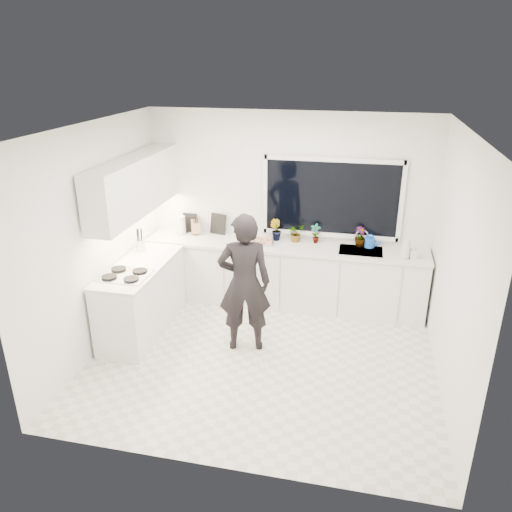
# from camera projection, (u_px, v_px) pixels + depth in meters

# --- Properties ---
(floor) EXTENTS (4.00, 3.50, 0.02)m
(floor) POSITION_uv_depth(u_px,v_px,m) (262.00, 359.00, 5.98)
(floor) COLOR beige
(floor) RESTS_ON ground
(wall_back) EXTENTS (4.00, 0.02, 2.70)m
(wall_back) POSITION_uv_depth(u_px,v_px,m) (288.00, 209.00, 7.06)
(wall_back) COLOR white
(wall_back) RESTS_ON ground
(wall_left) EXTENTS (0.02, 3.50, 2.70)m
(wall_left) POSITION_uv_depth(u_px,v_px,m) (96.00, 240.00, 5.87)
(wall_left) COLOR white
(wall_left) RESTS_ON ground
(wall_right) EXTENTS (0.02, 3.50, 2.70)m
(wall_right) POSITION_uv_depth(u_px,v_px,m) (456.00, 270.00, 5.07)
(wall_right) COLOR white
(wall_right) RESTS_ON ground
(ceiling) EXTENTS (4.00, 3.50, 0.02)m
(ceiling) POSITION_uv_depth(u_px,v_px,m) (264.00, 127.00, 4.96)
(ceiling) COLOR white
(ceiling) RESTS_ON wall_back
(window) EXTENTS (1.80, 0.02, 1.00)m
(window) POSITION_uv_depth(u_px,v_px,m) (332.00, 198.00, 6.83)
(window) COLOR black
(window) RESTS_ON wall_back
(base_cabinets_back) EXTENTS (3.92, 0.58, 0.88)m
(base_cabinets_back) POSITION_uv_depth(u_px,v_px,m) (283.00, 276.00, 7.12)
(base_cabinets_back) COLOR white
(base_cabinets_back) RESTS_ON floor
(base_cabinets_left) EXTENTS (0.58, 1.60, 0.88)m
(base_cabinets_left) POSITION_uv_depth(u_px,v_px,m) (142.00, 299.00, 6.46)
(base_cabinets_left) COLOR white
(base_cabinets_left) RESTS_ON floor
(countertop_back) EXTENTS (3.94, 0.62, 0.04)m
(countertop_back) POSITION_uv_depth(u_px,v_px,m) (284.00, 246.00, 6.94)
(countertop_back) COLOR silver
(countertop_back) RESTS_ON base_cabinets_back
(countertop_left) EXTENTS (0.62, 1.60, 0.04)m
(countertop_left) POSITION_uv_depth(u_px,v_px,m) (139.00, 266.00, 6.29)
(countertop_left) COLOR silver
(countertop_left) RESTS_ON base_cabinets_left
(upper_cabinets) EXTENTS (0.34, 2.10, 0.70)m
(upper_cabinets) POSITION_uv_depth(u_px,v_px,m) (136.00, 185.00, 6.27)
(upper_cabinets) COLOR white
(upper_cabinets) RESTS_ON wall_left
(sink) EXTENTS (0.58, 0.42, 0.14)m
(sink) POSITION_uv_depth(u_px,v_px,m) (360.00, 254.00, 6.75)
(sink) COLOR silver
(sink) RESTS_ON countertop_back
(faucet) EXTENTS (0.03, 0.03, 0.22)m
(faucet) POSITION_uv_depth(u_px,v_px,m) (362.00, 238.00, 6.87)
(faucet) COLOR silver
(faucet) RESTS_ON countertop_back
(stovetop) EXTENTS (0.56, 0.48, 0.03)m
(stovetop) POSITION_uv_depth(u_px,v_px,m) (125.00, 275.00, 5.97)
(stovetop) COLOR black
(stovetop) RESTS_ON countertop_left
(person) EXTENTS (0.71, 0.55, 1.73)m
(person) POSITION_uv_depth(u_px,v_px,m) (244.00, 283.00, 5.90)
(person) COLOR black
(person) RESTS_ON floor
(pizza_tray) EXTENTS (0.54, 0.45, 0.03)m
(pizza_tray) POSITION_uv_depth(u_px,v_px,m) (256.00, 242.00, 6.99)
(pizza_tray) COLOR silver
(pizza_tray) RESTS_ON countertop_back
(pizza) EXTENTS (0.49, 0.40, 0.01)m
(pizza) POSITION_uv_depth(u_px,v_px,m) (256.00, 241.00, 6.98)
(pizza) COLOR red
(pizza) RESTS_ON pizza_tray
(watering_can) EXTENTS (0.16, 0.16, 0.13)m
(watering_can) POSITION_uv_depth(u_px,v_px,m) (370.00, 243.00, 6.83)
(watering_can) COLOR blue
(watering_can) RESTS_ON countertop_back
(paper_towel_roll) EXTENTS (0.15, 0.15, 0.26)m
(paper_towel_roll) POSITION_uv_depth(u_px,v_px,m) (182.00, 226.00, 7.29)
(paper_towel_roll) COLOR silver
(paper_towel_roll) RESTS_ON countertop_back
(knife_block) EXTENTS (0.16, 0.14, 0.22)m
(knife_block) POSITION_uv_depth(u_px,v_px,m) (196.00, 227.00, 7.30)
(knife_block) COLOR olive
(knife_block) RESTS_ON countertop_back
(utensil_crock) EXTENTS (0.17, 0.17, 0.16)m
(utensil_crock) POSITION_uv_depth(u_px,v_px,m) (140.00, 245.00, 6.70)
(utensil_crock) COLOR silver
(utensil_crock) RESTS_ON countertop_left
(picture_frame_large) EXTENTS (0.22, 0.03, 0.28)m
(picture_frame_large) POSITION_uv_depth(u_px,v_px,m) (190.00, 222.00, 7.40)
(picture_frame_large) COLOR black
(picture_frame_large) RESTS_ON countertop_back
(picture_frame_small) EXTENTS (0.25, 0.09, 0.30)m
(picture_frame_small) POSITION_uv_depth(u_px,v_px,m) (218.00, 224.00, 7.31)
(picture_frame_small) COLOR black
(picture_frame_small) RESTS_ON countertop_back
(herb_plants) EXTENTS (1.39, 0.30, 0.30)m
(herb_plants) POSITION_uv_depth(u_px,v_px,m) (308.00, 233.00, 6.97)
(herb_plants) COLOR #26662D
(herb_plants) RESTS_ON countertop_back
(soap_bottles) EXTENTS (0.20, 0.12, 0.31)m
(soap_bottles) POSITION_uv_depth(u_px,v_px,m) (408.00, 248.00, 6.43)
(soap_bottles) COLOR #D8BF66
(soap_bottles) RESTS_ON countertop_back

